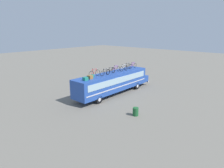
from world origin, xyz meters
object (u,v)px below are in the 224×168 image
(luggage_bag_2, at_px, (90,77))
(rooftop_bicycle_1, at_px, (94,73))
(luggage_bag_1, at_px, (85,79))
(rooftop_bicycle_4, at_px, (116,69))
(rooftop_bicycle_6, at_px, (127,66))
(rooftop_bicycle_7, at_px, (133,66))
(bus, at_px, (114,82))
(luggage_bag_3, at_px, (92,76))
(trash_bin, at_px, (136,112))
(rooftop_bicycle_5, at_px, (124,68))
(rooftop_bicycle_3, at_px, (111,71))
(rooftop_bicycle_2, at_px, (105,73))

(luggage_bag_2, height_order, rooftop_bicycle_1, rooftop_bicycle_1)
(luggage_bag_1, xyz_separation_m, luggage_bag_2, (0.79, 0.11, 0.02))
(rooftop_bicycle_4, bearing_deg, rooftop_bicycle_6, -1.96)
(rooftop_bicycle_4, distance_m, rooftop_bicycle_7, 3.66)
(bus, bearing_deg, luggage_bag_3, 174.59)
(luggage_bag_1, bearing_deg, bus, 2.60)
(luggage_bag_3, bearing_deg, luggage_bag_2, -145.93)
(rooftop_bicycle_6, distance_m, trash_bin, 9.88)
(rooftop_bicycle_1, height_order, rooftop_bicycle_5, rooftop_bicycle_1)
(luggage_bag_2, bearing_deg, rooftop_bicycle_6, 2.33)
(luggage_bag_2, xyz_separation_m, luggage_bag_3, (0.68, 0.46, -0.06))
(rooftop_bicycle_4, distance_m, rooftop_bicycle_6, 2.42)
(luggage_bag_2, height_order, rooftop_bicycle_4, rooftop_bicycle_4)
(rooftop_bicycle_3, xyz_separation_m, rooftop_bicycle_5, (2.51, -0.12, 0.02))
(rooftop_bicycle_2, bearing_deg, rooftop_bicycle_4, 10.04)
(rooftop_bicycle_2, xyz_separation_m, rooftop_bicycle_3, (1.24, 0.16, -0.00))
(luggage_bag_1, height_order, rooftop_bicycle_5, rooftop_bicycle_5)
(rooftop_bicycle_2, height_order, rooftop_bicycle_5, rooftop_bicycle_5)
(trash_bin, bearing_deg, luggage_bag_2, 93.68)
(rooftop_bicycle_6, bearing_deg, luggage_bag_1, -177.15)
(rooftop_bicycle_1, bearing_deg, luggage_bag_3, -170.48)
(luggage_bag_3, distance_m, rooftop_bicycle_5, 5.50)
(rooftop_bicycle_4, distance_m, trash_bin, 8.39)
(bus, relative_size, rooftop_bicycle_7, 7.72)
(bus, xyz_separation_m, luggage_bag_2, (-4.22, -0.12, 1.36))
(rooftop_bicycle_3, height_order, rooftop_bicycle_6, rooftop_bicycle_6)
(rooftop_bicycle_6, height_order, rooftop_bicycle_7, rooftop_bicycle_6)
(rooftop_bicycle_4, xyz_separation_m, rooftop_bicycle_5, (1.19, -0.41, 0.01))
(rooftop_bicycle_3, distance_m, rooftop_bicycle_4, 1.34)
(rooftop_bicycle_5, height_order, rooftop_bicycle_6, rooftop_bicycle_6)
(rooftop_bicycle_2, bearing_deg, rooftop_bicycle_1, 152.82)
(rooftop_bicycle_2, bearing_deg, luggage_bag_1, -179.31)
(luggage_bag_3, bearing_deg, rooftop_bicycle_1, 9.52)
(rooftop_bicycle_7, bearing_deg, rooftop_bicycle_5, -174.19)
(bus, relative_size, luggage_bag_2, 24.79)
(luggage_bag_1, xyz_separation_m, rooftop_bicycle_4, (5.75, 0.49, 0.18))
(luggage_bag_1, bearing_deg, luggage_bag_2, 7.67)
(rooftop_bicycle_7, bearing_deg, luggage_bag_3, 178.34)
(bus, xyz_separation_m, rooftop_bicycle_4, (0.73, 0.26, 1.52))
(trash_bin, bearing_deg, bus, 58.35)
(trash_bin, bearing_deg, luggage_bag_1, 101.20)
(luggage_bag_2, relative_size, rooftop_bicycle_1, 0.29)
(luggage_bag_1, xyz_separation_m, rooftop_bicycle_7, (9.41, 0.33, 0.18))
(luggage_bag_1, relative_size, rooftop_bicycle_1, 0.27)
(bus, height_order, luggage_bag_2, luggage_bag_2)
(rooftop_bicycle_7, bearing_deg, luggage_bag_1, -177.97)
(rooftop_bicycle_1, height_order, rooftop_bicycle_4, rooftop_bicycle_1)
(rooftop_bicycle_3, bearing_deg, rooftop_bicycle_6, 3.13)
(luggage_bag_3, relative_size, rooftop_bicycle_5, 0.29)
(luggage_bag_2, bearing_deg, rooftop_bicycle_7, 1.51)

